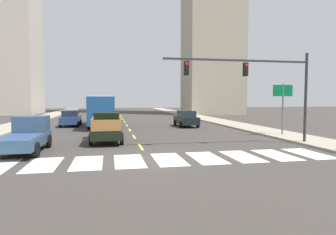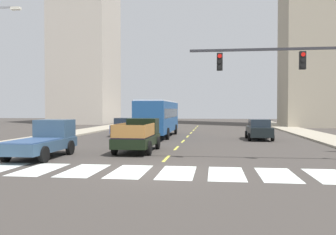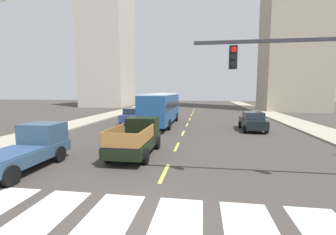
{
  "view_description": "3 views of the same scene",
  "coord_description": "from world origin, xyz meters",
  "px_view_note": "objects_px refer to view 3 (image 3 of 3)",
  "views": [
    {
      "loc": [
        -1.89,
        -14.12,
        3.03
      ],
      "look_at": [
        2.87,
        9.64,
        1.44
      ],
      "focal_mm": 31.38,
      "sensor_mm": 36.0,
      "label": 1
    },
    {
      "loc": [
        2.46,
        -14.28,
        2.57
      ],
      "look_at": [
        -1.38,
        15.31,
        1.86
      ],
      "focal_mm": 38.2,
      "sensor_mm": 36.0,
      "label": 2
    },
    {
      "loc": [
        1.64,
        -5.89,
        3.63
      ],
      "look_at": [
        -0.2,
        6.48,
        2.2
      ],
      "focal_mm": 25.06,
      "sensor_mm": 36.0,
      "label": 3
    }
  ],
  "objects_px": {
    "pickup_dark": "(27,148)",
    "city_bus": "(161,107)",
    "pickup_stakebed": "(137,137)",
    "sedan_far": "(253,121)",
    "sedan_near_right": "(133,116)"
  },
  "relations": [
    {
      "from": "pickup_stakebed",
      "to": "city_bus",
      "type": "relative_size",
      "value": 0.48
    },
    {
      "from": "city_bus",
      "to": "pickup_stakebed",
      "type": "bearing_deg",
      "value": -85.94
    },
    {
      "from": "pickup_stakebed",
      "to": "sedan_near_right",
      "type": "relative_size",
      "value": 1.18
    },
    {
      "from": "sedan_far",
      "to": "sedan_near_right",
      "type": "relative_size",
      "value": 1.0
    },
    {
      "from": "pickup_dark",
      "to": "city_bus",
      "type": "xyz_separation_m",
      "value": [
        3.9,
        14.49,
        1.03
      ]
    },
    {
      "from": "pickup_dark",
      "to": "sedan_near_right",
      "type": "height_order",
      "value": "pickup_dark"
    },
    {
      "from": "pickup_stakebed",
      "to": "sedan_near_right",
      "type": "xyz_separation_m",
      "value": [
        -3.93,
        12.05,
        -0.08
      ]
    },
    {
      "from": "pickup_stakebed",
      "to": "city_bus",
      "type": "height_order",
      "value": "city_bus"
    },
    {
      "from": "pickup_stakebed",
      "to": "sedan_far",
      "type": "distance_m",
      "value": 12.3
    },
    {
      "from": "pickup_dark",
      "to": "sedan_far",
      "type": "height_order",
      "value": "pickup_dark"
    },
    {
      "from": "pickup_stakebed",
      "to": "pickup_dark",
      "type": "bearing_deg",
      "value": -145.41
    },
    {
      "from": "pickup_dark",
      "to": "sedan_near_right",
      "type": "bearing_deg",
      "value": 87.89
    },
    {
      "from": "sedan_far",
      "to": "pickup_dark",
      "type": "bearing_deg",
      "value": -137.23
    },
    {
      "from": "pickup_dark",
      "to": "city_bus",
      "type": "height_order",
      "value": "city_bus"
    },
    {
      "from": "pickup_stakebed",
      "to": "pickup_dark",
      "type": "height_order",
      "value": "same"
    }
  ]
}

